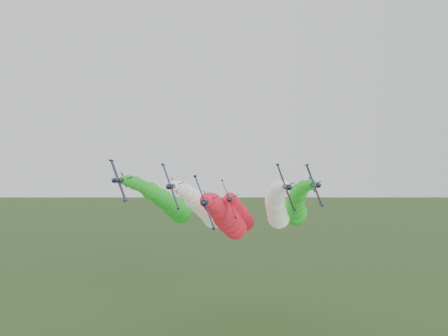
{
  "coord_description": "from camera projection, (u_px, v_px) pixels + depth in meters",
  "views": [
    {
      "loc": [
        6.46,
        -74.69,
        47.39
      ],
      "look_at": [
        5.41,
        7.37,
        49.02
      ],
      "focal_mm": 35.0,
      "sensor_mm": 36.0,
      "label": 1
    }
  ],
  "objects": [
    {
      "name": "jet_trail",
      "position": [
        240.0,
        214.0,
        140.87
      ],
      "size": [
        10.73,
        70.28,
        19.03
      ],
      "rotation": [
        0.0,
        1.22,
        0.0
      ],
      "color": "black",
      "rests_on": "ground"
    },
    {
      "name": "jet_inner_right",
      "position": [
        277.0,
        208.0,
        123.29
      ],
      "size": [
        10.85,
        70.4,
        19.16
      ],
      "rotation": [
        0.0,
        1.22,
        0.0
      ],
      "color": "black",
      "rests_on": "ground"
    },
    {
      "name": "jet_outer_left",
      "position": [
        169.0,
        204.0,
        134.9
      ],
      "size": [
        11.19,
        70.74,
        19.49
      ],
      "rotation": [
        0.0,
        1.22,
        0.0
      ],
      "color": "black",
      "rests_on": "ground"
    },
    {
      "name": "jet_inner_left",
      "position": [
        204.0,
        208.0,
        126.74
      ],
      "size": [
        10.97,
        70.51,
        19.27
      ],
      "rotation": [
        0.0,
        1.22,
        0.0
      ],
      "color": "black",
      "rests_on": "ground"
    },
    {
      "name": "jet_lead",
      "position": [
        227.0,
        219.0,
        113.36
      ],
      "size": [
        10.74,
        70.29,
        19.05
      ],
      "rotation": [
        0.0,
        1.22,
        0.0
      ],
      "color": "black",
      "rests_on": "ground"
    },
    {
      "name": "jet_outer_right",
      "position": [
        296.0,
        207.0,
        133.92
      ],
      "size": [
        10.91,
        70.46,
        19.22
      ],
      "rotation": [
        0.0,
        1.22,
        0.0
      ],
      "color": "black",
      "rests_on": "ground"
    }
  ]
}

